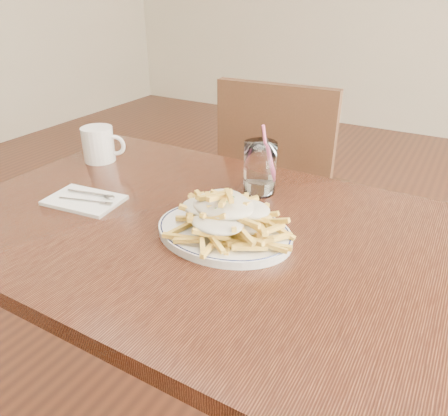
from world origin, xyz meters
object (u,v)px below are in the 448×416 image
Objects in this scene: fries_plate at (224,232)px; water_glass at (260,171)px; loaded_fries at (224,211)px; table at (201,250)px; chair_far at (281,183)px; coffee_mug at (99,144)px.

water_glass reaches higher than fries_plate.
fries_plate is 1.06× the size of loaded_fries.
water_glass is at bearing 77.52° from table.
chair_far is at bearing 103.46° from fries_plate.
chair_far reaches higher than fries_plate.
table is at bearing -82.04° from chair_far.
coffee_mug is at bearing 159.86° from table.
table is 0.17m from loaded_fries.
water_glass reaches higher than coffee_mug.
table is 3.79× the size of fries_plate.
water_glass is 1.42× the size of coffee_mug.
loaded_fries is 0.60m from coffee_mug.
chair_far is 0.62m from water_glass.
fries_plate is at bearing 143.13° from loaded_fries.
table is at bearing -20.14° from coffee_mug.
coffee_mug reaches higher than fries_plate.
coffee_mug is (-0.53, -0.04, -0.01)m from water_glass.
table is at bearing 161.53° from fries_plate.
chair_far is at bearing 56.73° from coffee_mug.
chair_far reaches higher than loaded_fries.
coffee_mug is (-0.56, 0.20, 0.04)m from fries_plate.
fries_plate is 2.40× the size of coffee_mug.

